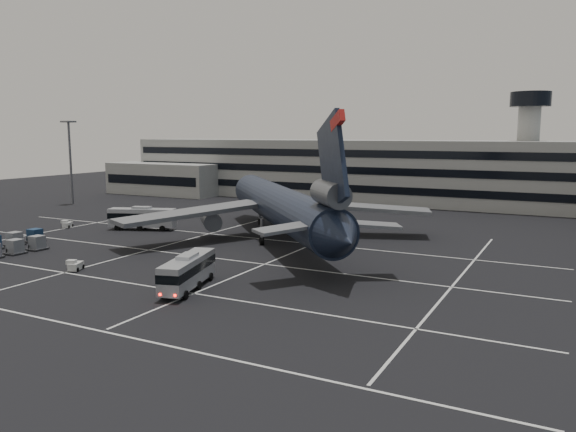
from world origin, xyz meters
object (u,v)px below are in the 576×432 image
object	(u,v)px
tug_a	(67,224)
bus_far	(142,217)
bus_near	(188,270)
uld_cluster	(9,243)
trijet_main	(281,206)

from	to	relation	value
tug_a	bus_far	bearing A→B (deg)	-6.11
bus_far	tug_a	world-z (taller)	bus_far
bus_far	bus_near	bearing A→B (deg)	-152.33
bus_far	uld_cluster	world-z (taller)	bus_far
trijet_main	bus_near	size ratio (longest dim) A/B	4.48
tug_a	uld_cluster	xyz separation A→B (m)	(7.83, -16.64, 0.39)
bus_near	tug_a	bearing A→B (deg)	137.35
trijet_main	bus_near	bearing A→B (deg)	-124.39
bus_near	bus_far	distance (m)	37.77
bus_near	uld_cluster	size ratio (longest dim) A/B	0.84
tug_a	bus_near	bearing A→B (deg)	-51.44
bus_far	trijet_main	bearing A→B (deg)	-107.95
trijet_main	uld_cluster	xyz separation A→B (m)	(-29.74, -22.10, -4.30)
bus_near	uld_cluster	distance (m)	33.35
bus_far	tug_a	xyz separation A→B (m)	(-12.58, -4.18, -1.54)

